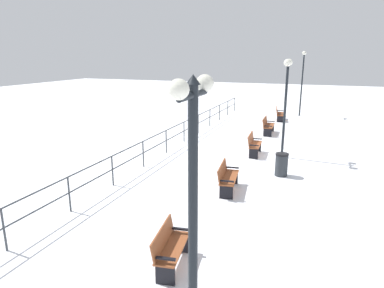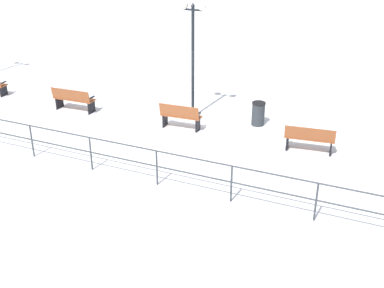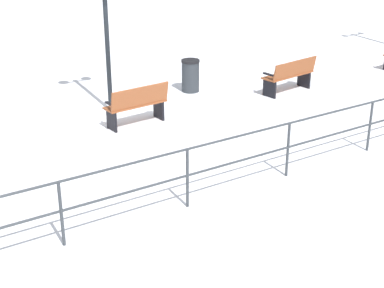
% 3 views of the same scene
% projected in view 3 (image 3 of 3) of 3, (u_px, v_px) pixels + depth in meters
% --- Properties ---
extents(ground_plane, '(80.00, 80.00, 0.00)m').
position_uv_depth(ground_plane, '(137.00, 125.00, 13.30)').
color(ground_plane, white).
rests_on(ground_plane, ground).
extents(bench_second, '(0.71, 1.61, 0.90)m').
position_uv_depth(bench_second, '(290.00, 75.00, 15.33)').
color(bench_second, brown).
rests_on(bench_second, ground).
extents(bench_third, '(0.58, 1.47, 0.95)m').
position_uv_depth(bench_third, '(137.00, 104.00, 13.10)').
color(bench_third, brown).
rests_on(bench_third, ground).
extents(waterfront_railing, '(0.05, 23.90, 1.06)m').
position_uv_depth(waterfront_railing, '(241.00, 153.00, 10.06)').
color(waterfront_railing, '#383D42').
rests_on(waterfront_railing, ground).
extents(trash_bin, '(0.48, 0.48, 0.85)m').
position_uv_depth(trash_bin, '(190.00, 76.00, 15.45)').
color(trash_bin, '#2D3338').
rests_on(trash_bin, ground).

